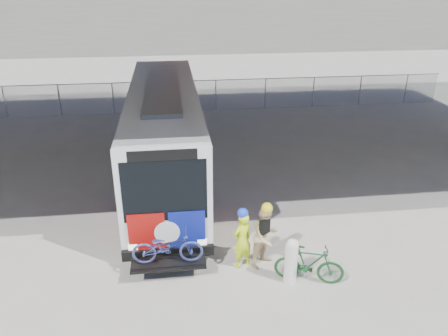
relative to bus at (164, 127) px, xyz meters
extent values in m
plane|color=#9E9991|center=(2.00, -2.97, -2.11)|extent=(160.00, 160.00, 0.00)
cube|color=silver|center=(0.00, -0.01, -0.16)|extent=(2.55, 12.00, 3.20)
cube|color=black|center=(0.00, 0.49, 0.48)|extent=(2.61, 11.00, 1.28)
cube|color=black|center=(0.00, -5.96, 0.23)|extent=(2.24, 0.12, 1.76)
cube|color=black|center=(0.00, -5.96, 1.25)|extent=(1.78, 0.12, 0.30)
cube|color=black|center=(0.00, -6.06, -1.66)|extent=(2.55, 0.20, 0.30)
cube|color=#960E0B|center=(-0.55, -6.03, -1.01)|extent=(1.00, 0.08, 1.20)
cube|color=navy|center=(0.55, -6.03, -1.01)|extent=(1.00, 0.08, 1.20)
cylinder|color=silver|center=(0.00, -6.05, -1.01)|extent=(0.70, 0.06, 0.70)
cube|color=gray|center=(0.00, -0.01, 1.51)|extent=(1.28, 7.20, 0.14)
cube|color=black|center=(0.00, -6.56, -1.66)|extent=(2.00, 0.70, 0.06)
cylinder|color=black|center=(-1.16, -4.41, -1.61)|extent=(0.30, 1.00, 1.00)
cylinder|color=black|center=(1.15, -4.41, -1.61)|extent=(0.30, 1.00, 1.00)
cylinder|color=black|center=(-1.16, 4.19, -1.61)|extent=(0.30, 1.00, 1.00)
cylinder|color=black|center=(1.15, 4.19, -1.61)|extent=(0.30, 1.00, 1.00)
cube|color=#960E0B|center=(-1.31, -3.81, -0.81)|extent=(0.06, 2.60, 1.70)
cube|color=navy|center=(-1.31, -2.21, -0.81)|extent=(0.06, 1.40, 1.70)
cube|color=#960E0B|center=(1.30, -3.81, -0.81)|extent=(0.06, 2.60, 1.70)
cube|color=navy|center=(1.30, -2.21, -0.81)|extent=(0.06, 1.40, 1.70)
imported|color=#3B4582|center=(0.00, -6.56, -1.13)|extent=(1.91, 0.74, 0.99)
cylinder|color=gray|center=(-6.00, 9.03, -1.21)|extent=(0.06, 0.06, 1.80)
cylinder|color=gray|center=(-2.00, 9.03, -1.21)|extent=(0.06, 0.06, 1.80)
cylinder|color=gray|center=(2.00, 9.03, -1.21)|extent=(0.06, 0.06, 1.80)
cylinder|color=gray|center=(6.00, 9.03, -1.21)|extent=(0.06, 0.06, 1.80)
cylinder|color=gray|center=(10.00, 9.03, -1.21)|extent=(0.06, 0.06, 1.80)
cylinder|color=gray|center=(14.00, 9.03, -1.21)|extent=(0.06, 0.06, 1.80)
plane|color=gray|center=(2.00, 9.03, -1.21)|extent=(30.00, 0.00, 30.00)
cube|color=gray|center=(2.00, 9.03, -0.29)|extent=(30.00, 0.05, 0.04)
cube|color=brown|center=(26.00, 37.03, 1.89)|extent=(10.00, 8.00, 8.00)
cylinder|color=white|center=(3.21, -7.15, -1.53)|extent=(0.34, 0.34, 1.14)
sphere|color=white|center=(3.21, -7.15, -0.96)|extent=(0.34, 0.34, 0.34)
imported|color=#D5FA1A|center=(2.05, -6.31, -1.27)|extent=(0.73, 0.65, 1.68)
sphere|color=blue|center=(2.05, -6.31, -0.41)|extent=(0.29, 0.29, 0.29)
imported|color=#D2B386|center=(2.71, -6.31, -1.21)|extent=(1.10, 1.05, 1.79)
sphere|color=yellow|center=(2.71, -6.31, -0.30)|extent=(0.31, 0.31, 0.31)
cube|color=black|center=(2.62, -6.48, -0.77)|extent=(0.32, 0.29, 0.40)
imported|color=#164721|center=(3.69, -7.23, -1.55)|extent=(1.91, 1.06, 1.10)
camera|label=1|loc=(0.26, -16.33, 5.48)|focal=35.00mm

